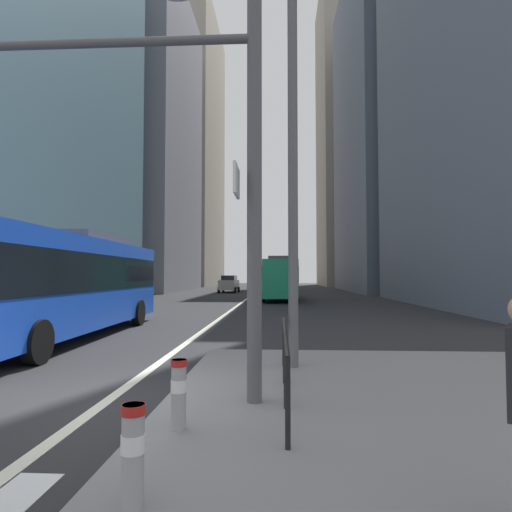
{
  "coord_description": "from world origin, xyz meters",
  "views": [
    {
      "loc": [
        2.71,
        -6.65,
        1.99
      ],
      "look_at": [
        1.02,
        24.47,
        3.38
      ],
      "focal_mm": 30.08,
      "sensor_mm": 36.0,
      "label": 1
    }
  ],
  "objects_px": {
    "street_lamp_post": "(293,115)",
    "traffic_signal_gantry": "(141,137)",
    "car_receding_far": "(281,282)",
    "bollard_right": "(179,390)",
    "bollard_left": "(133,450)",
    "city_bus_blue_oncoming": "(65,280)",
    "city_bus_red_receding": "(280,277)",
    "car_receding_near": "(285,282)",
    "car_oncoming_mid": "(229,284)"
  },
  "relations": [
    {
      "from": "city_bus_blue_oncoming",
      "to": "car_receding_far",
      "type": "xyz_separation_m",
      "value": [
        6.86,
        46.27,
        -0.85
      ]
    },
    {
      "from": "city_bus_blue_oncoming",
      "to": "city_bus_red_receding",
      "type": "xyz_separation_m",
      "value": [
        6.73,
        21.91,
        -0.0
      ]
    },
    {
      "from": "bollard_left",
      "to": "bollard_right",
      "type": "xyz_separation_m",
      "value": [
        -0.04,
        1.73,
        0.01
      ]
    },
    {
      "from": "car_receding_near",
      "to": "traffic_signal_gantry",
      "type": "bearing_deg",
      "value": -92.94
    },
    {
      "from": "city_bus_blue_oncoming",
      "to": "car_oncoming_mid",
      "type": "bearing_deg",
      "value": 88.47
    },
    {
      "from": "city_bus_red_receding",
      "to": "bollard_right",
      "type": "bearing_deg",
      "value": -92.42
    },
    {
      "from": "street_lamp_post",
      "to": "bollard_left",
      "type": "height_order",
      "value": "street_lamp_post"
    },
    {
      "from": "city_bus_red_receding",
      "to": "car_receding_far",
      "type": "bearing_deg",
      "value": 89.69
    },
    {
      "from": "car_receding_far",
      "to": "bollard_right",
      "type": "height_order",
      "value": "car_receding_far"
    },
    {
      "from": "bollard_left",
      "to": "city_bus_blue_oncoming",
      "type": "bearing_deg",
      "value": 119.83
    },
    {
      "from": "bollard_left",
      "to": "bollard_right",
      "type": "relative_size",
      "value": 0.98
    },
    {
      "from": "city_bus_blue_oncoming",
      "to": "car_oncoming_mid",
      "type": "height_order",
      "value": "city_bus_blue_oncoming"
    },
    {
      "from": "traffic_signal_gantry",
      "to": "street_lamp_post",
      "type": "relative_size",
      "value": 0.75
    },
    {
      "from": "city_bus_red_receding",
      "to": "car_oncoming_mid",
      "type": "xyz_separation_m",
      "value": [
        -5.78,
        13.7,
        -0.85
      ]
    },
    {
      "from": "city_bus_red_receding",
      "to": "car_oncoming_mid",
      "type": "height_order",
      "value": "city_bus_red_receding"
    },
    {
      "from": "city_bus_red_receding",
      "to": "car_receding_far",
      "type": "xyz_separation_m",
      "value": [
        0.13,
        24.36,
        -0.85
      ]
    },
    {
      "from": "street_lamp_post",
      "to": "city_bus_red_receding",
      "type": "bearing_deg",
      "value": 90.51
    },
    {
      "from": "city_bus_blue_oncoming",
      "to": "car_receding_near",
      "type": "relative_size",
      "value": 2.76
    },
    {
      "from": "car_oncoming_mid",
      "to": "bollard_left",
      "type": "xyz_separation_m",
      "value": [
        4.56,
        -45.23,
        -0.39
      ]
    },
    {
      "from": "car_receding_far",
      "to": "bollard_right",
      "type": "xyz_separation_m",
      "value": [
        -1.39,
        -54.16,
        -0.38
      ]
    },
    {
      "from": "car_oncoming_mid",
      "to": "car_receding_far",
      "type": "distance_m",
      "value": 12.19
    },
    {
      "from": "city_bus_blue_oncoming",
      "to": "city_bus_red_receding",
      "type": "relative_size",
      "value": 1.03
    },
    {
      "from": "car_receding_far",
      "to": "bollard_right",
      "type": "bearing_deg",
      "value": -91.47
    },
    {
      "from": "city_bus_blue_oncoming",
      "to": "city_bus_red_receding",
      "type": "bearing_deg",
      "value": 72.92
    },
    {
      "from": "bollard_right",
      "to": "bollard_left",
      "type": "bearing_deg",
      "value": -88.62
    },
    {
      "from": "car_receding_far",
      "to": "car_oncoming_mid",
      "type": "bearing_deg",
      "value": -119.01
    },
    {
      "from": "city_bus_red_receding",
      "to": "car_receding_near",
      "type": "xyz_separation_m",
      "value": [
        0.84,
        29.15,
        -0.85
      ]
    },
    {
      "from": "car_receding_far",
      "to": "bollard_right",
      "type": "relative_size",
      "value": 5.59
    },
    {
      "from": "city_bus_red_receding",
      "to": "car_receding_far",
      "type": "height_order",
      "value": "city_bus_red_receding"
    },
    {
      "from": "bollard_right",
      "to": "car_receding_far",
      "type": "bearing_deg",
      "value": 88.53
    },
    {
      "from": "bollard_right",
      "to": "car_receding_near",
      "type": "bearing_deg",
      "value": 87.96
    },
    {
      "from": "city_bus_red_receding",
      "to": "traffic_signal_gantry",
      "type": "distance_m",
      "value": 28.83
    },
    {
      "from": "car_oncoming_mid",
      "to": "bollard_right",
      "type": "bearing_deg",
      "value": -84.06
    },
    {
      "from": "traffic_signal_gantry",
      "to": "bollard_right",
      "type": "height_order",
      "value": "traffic_signal_gantry"
    },
    {
      "from": "street_lamp_post",
      "to": "bollard_left",
      "type": "xyz_separation_m",
      "value": [
        -1.45,
        -5.28,
        -4.68
      ]
    },
    {
      "from": "street_lamp_post",
      "to": "traffic_signal_gantry",
      "type": "bearing_deg",
      "value": -134.45
    },
    {
      "from": "city_bus_blue_oncoming",
      "to": "bollard_left",
      "type": "bearing_deg",
      "value": -60.17
    },
    {
      "from": "car_receding_far",
      "to": "bollard_right",
      "type": "distance_m",
      "value": 54.18
    },
    {
      "from": "car_receding_near",
      "to": "bollard_left",
      "type": "distance_m",
      "value": 60.72
    },
    {
      "from": "city_bus_blue_oncoming",
      "to": "bollard_right",
      "type": "xyz_separation_m",
      "value": [
        5.47,
        -7.89,
        -1.23
      ]
    },
    {
      "from": "street_lamp_post",
      "to": "bollard_right",
      "type": "distance_m",
      "value": 6.05
    },
    {
      "from": "city_bus_blue_oncoming",
      "to": "street_lamp_post",
      "type": "bearing_deg",
      "value": -31.94
    },
    {
      "from": "car_oncoming_mid",
      "to": "car_receding_near",
      "type": "xyz_separation_m",
      "value": [
        6.62,
        15.45,
        0.0
      ]
    },
    {
      "from": "car_oncoming_mid",
      "to": "street_lamp_post",
      "type": "relative_size",
      "value": 0.53
    },
    {
      "from": "city_bus_blue_oncoming",
      "to": "traffic_signal_gantry",
      "type": "relative_size",
      "value": 1.95
    },
    {
      "from": "car_oncoming_mid",
      "to": "street_lamp_post",
      "type": "distance_m",
      "value": 40.63
    },
    {
      "from": "city_bus_red_receding",
      "to": "street_lamp_post",
      "type": "bearing_deg",
      "value": -89.49
    },
    {
      "from": "city_bus_red_receding",
      "to": "city_bus_blue_oncoming",
      "type": "bearing_deg",
      "value": -107.08
    },
    {
      "from": "city_bus_blue_oncoming",
      "to": "street_lamp_post",
      "type": "distance_m",
      "value": 8.9
    },
    {
      "from": "traffic_signal_gantry",
      "to": "street_lamp_post",
      "type": "bearing_deg",
      "value": 45.55
    }
  ]
}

